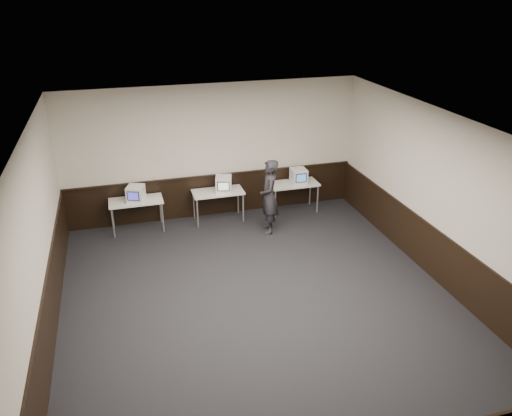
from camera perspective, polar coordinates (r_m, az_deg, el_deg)
The scene contains 17 objects.
floor at distance 9.10m, azimuth 0.59°, elevation -10.95°, with size 8.00×8.00×0.00m, color black.
ceiling at distance 7.69m, azimuth 0.70°, elevation 8.83°, with size 8.00×8.00×0.00m, color white.
back_wall at distance 11.88m, azimuth -4.92°, elevation 6.43°, with size 7.00×7.00×0.00m, color beige.
front_wall at distance 5.26m, azimuth 14.08°, elevation -20.90°, with size 7.00×7.00×0.00m, color beige.
left_wall at distance 8.11m, azimuth -23.89°, elevation -4.79°, with size 8.00×8.00×0.00m, color beige.
right_wall at distance 9.77m, azimuth 20.71°, elevation 0.75°, with size 8.00×8.00×0.00m, color beige.
wainscot_back at distance 12.24m, azimuth -4.71°, elevation 1.50°, with size 6.98×0.04×1.00m, color black.
wainscot_left at distance 8.66m, azimuth -22.51°, elevation -11.15°, with size 0.04×7.98×1.00m, color black.
wainscot_right at distance 10.23m, azimuth 19.71°, elevation -4.90°, with size 0.04×7.98×1.00m, color black.
wainscot_rail at distance 12.03m, azimuth -4.78°, elevation 3.75°, with size 6.98×0.06×0.04m, color black.
desk_left at distance 11.64m, azimuth -13.55°, elevation 0.56°, with size 1.20×0.60×0.75m.
desk_center at distance 11.83m, azimuth -4.37°, elevation 1.61°, with size 1.20×0.60×0.75m.
desk_right at distance 12.32m, azimuth 4.31°, elevation 2.56°, with size 1.20×0.60×0.75m.
emac_left at distance 11.50m, azimuth -13.59°, elevation 1.62°, with size 0.47×0.48×0.36m.
emac_center at distance 11.72m, azimuth -3.72°, elevation 2.75°, with size 0.46×0.47×0.37m.
emac_right at distance 12.23m, azimuth 4.89°, elevation 3.66°, with size 0.38×0.41×0.37m.
person at distance 11.18m, azimuth 1.51°, elevation 1.29°, with size 0.63×0.41×1.73m, color #242329.
Camera 1 is at (-2.13, -7.08, 5.29)m, focal length 35.00 mm.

